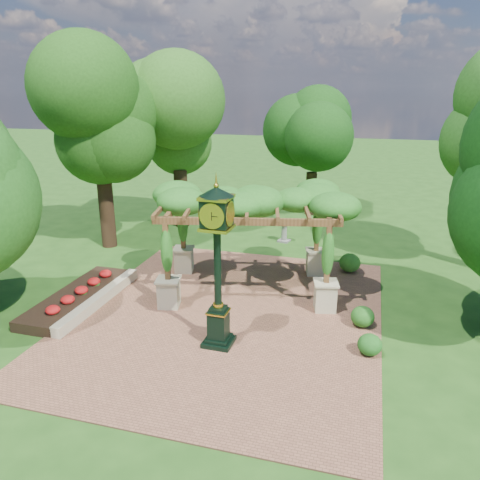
# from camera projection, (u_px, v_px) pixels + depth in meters

# --- Properties ---
(ground) EXTENTS (120.00, 120.00, 0.00)m
(ground) POSITION_uv_depth(u_px,v_px,m) (219.00, 329.00, 14.93)
(ground) COLOR #1E4714
(ground) RESTS_ON ground
(brick_plaza) EXTENTS (10.00, 12.00, 0.04)m
(brick_plaza) POSITION_uv_depth(u_px,v_px,m) (228.00, 314.00, 15.84)
(brick_plaza) COLOR brown
(brick_plaza) RESTS_ON ground
(border_wall) EXTENTS (0.35, 5.00, 0.40)m
(border_wall) POSITION_uv_depth(u_px,v_px,m) (100.00, 300.00, 16.51)
(border_wall) COLOR #C6B793
(border_wall) RESTS_ON ground
(flower_bed) EXTENTS (1.50, 5.00, 0.36)m
(flower_bed) POSITION_uv_depth(u_px,v_px,m) (77.00, 297.00, 16.75)
(flower_bed) COLOR red
(flower_bed) RESTS_ON ground
(pedestal_clock) EXTENTS (0.98, 0.98, 4.88)m
(pedestal_clock) POSITION_uv_depth(u_px,v_px,m) (217.00, 253.00, 13.10)
(pedestal_clock) COLOR black
(pedestal_clock) RESTS_ON brick_plaza
(pergola) EXTENTS (6.98, 5.21, 3.95)m
(pergola) POSITION_uv_depth(u_px,v_px,m) (248.00, 207.00, 16.82)
(pergola) COLOR #BFB68E
(pergola) RESTS_ON brick_plaza
(sundial) EXTENTS (0.63, 0.63, 0.95)m
(sundial) POSITION_uv_depth(u_px,v_px,m) (284.00, 234.00, 23.17)
(sundial) COLOR gray
(sundial) RESTS_ON ground
(shrub_front) EXTENTS (0.72, 0.72, 0.63)m
(shrub_front) POSITION_uv_depth(u_px,v_px,m) (370.00, 345.00, 13.35)
(shrub_front) COLOR #1A5117
(shrub_front) RESTS_ON brick_plaza
(shrub_mid) EXTENTS (0.94, 0.94, 0.67)m
(shrub_mid) POSITION_uv_depth(u_px,v_px,m) (363.00, 317.00, 14.93)
(shrub_mid) COLOR #1E5417
(shrub_mid) RESTS_ON brick_plaza
(shrub_back) EXTENTS (1.07, 1.07, 0.78)m
(shrub_back) POSITION_uv_depth(u_px,v_px,m) (350.00, 263.00, 19.32)
(shrub_back) COLOR #2C651D
(shrub_back) RESTS_ON brick_plaza
(tree_west_near) EXTENTS (4.43, 4.43, 9.03)m
(tree_west_near) POSITION_uv_depth(u_px,v_px,m) (98.00, 114.00, 20.76)
(tree_west_near) COLOR #332014
(tree_west_near) RESTS_ON ground
(tree_west_far) EXTENTS (4.35, 4.35, 8.06)m
(tree_west_far) POSITION_uv_depth(u_px,v_px,m) (178.00, 124.00, 24.25)
(tree_west_far) COLOR black
(tree_west_far) RESTS_ON ground
(tree_north) EXTENTS (4.08, 4.08, 6.54)m
(tree_north) POSITION_uv_depth(u_px,v_px,m) (314.00, 139.00, 26.93)
(tree_north) COLOR black
(tree_north) RESTS_ON ground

